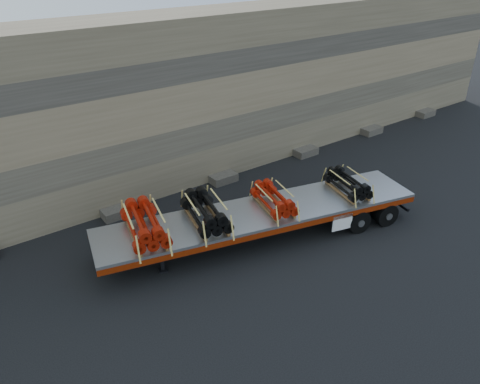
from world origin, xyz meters
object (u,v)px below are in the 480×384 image
object	(u,v)px
bundle_front	(145,225)
bundle_rear	(348,184)
bundle_midfront	(206,212)
bundle_midrear	(274,200)
trailer	(261,225)

from	to	relation	value
bundle_front	bundle_rear	distance (m)	7.63
bundle_rear	bundle_midfront	bearing A→B (deg)	180.00
bundle_front	bundle_midfront	world-z (taller)	bundle_front
bundle_midfront	bundle_midrear	bearing A→B (deg)	0.00
trailer	bundle_rear	distance (m)	3.66
bundle_midfront	bundle_midrear	world-z (taller)	bundle_midfront
bundle_rear	bundle_midrear	bearing A→B (deg)	180.00
trailer	bundle_front	distance (m)	4.21
bundle_front	bundle_midfront	bearing A→B (deg)	0.00
bundle_front	bundle_midfront	distance (m)	2.04
bundle_front	bundle_midrear	distance (m)	4.56
trailer	bundle_midfront	size ratio (longest dim) A/B	5.18
bundle_midfront	bundle_rear	size ratio (longest dim) A/B	1.18
trailer	bundle_rear	xyz separation A→B (m)	(3.45, -0.83, 0.92)
trailer	bundle_front	xyz separation A→B (m)	(-3.97, 0.96, 0.99)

